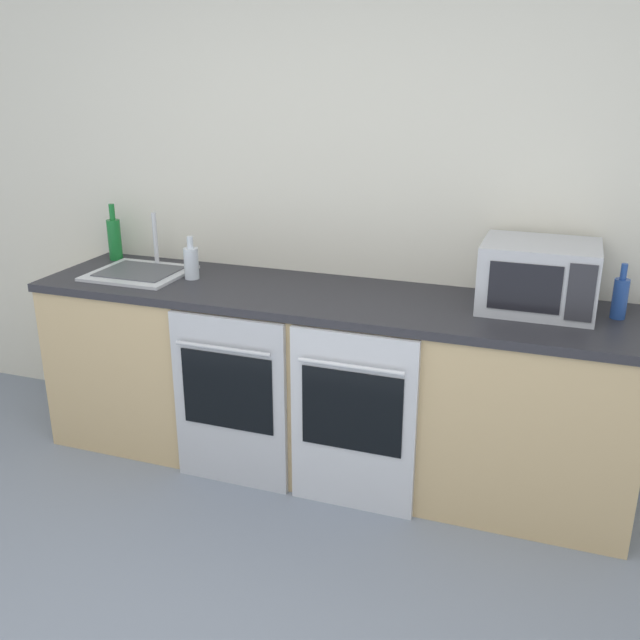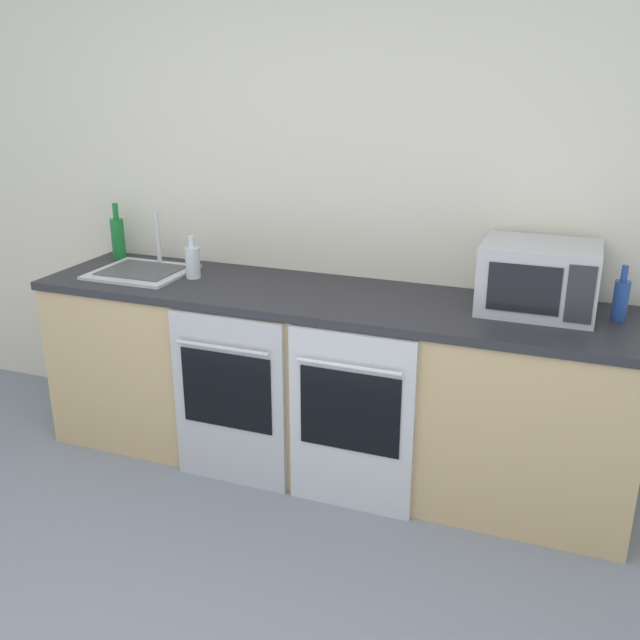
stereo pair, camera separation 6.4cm
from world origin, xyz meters
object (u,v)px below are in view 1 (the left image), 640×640
(oven_left, at_px, (229,402))
(sink, at_px, (140,271))
(bottle_green, at_px, (115,238))
(oven_right, at_px, (352,422))
(bottle_clear, at_px, (191,262))
(bottle_blue, at_px, (620,297))
(microwave, at_px, (539,276))

(oven_left, distance_m, sink, 0.88)
(bottle_green, bearing_deg, oven_right, -19.74)
(bottle_clear, distance_m, bottle_blue, 2.01)
(oven_left, relative_size, bottle_blue, 3.56)
(oven_left, bearing_deg, bottle_clear, 135.17)
(bottle_blue, bearing_deg, microwave, 179.12)
(sink, bearing_deg, bottle_blue, 2.44)
(oven_right, height_order, bottle_green, bottle_green)
(oven_right, bearing_deg, bottle_blue, 22.97)
(microwave, bearing_deg, sink, -176.99)
(bottle_clear, relative_size, sink, 0.46)
(oven_left, distance_m, bottle_green, 1.25)
(bottle_clear, bearing_deg, sink, -176.04)
(microwave, bearing_deg, oven_left, -161.12)
(oven_left, height_order, microwave, microwave)
(bottle_green, height_order, bottle_clear, bottle_green)
(microwave, bearing_deg, bottle_blue, -0.88)
(oven_right, relative_size, bottle_clear, 3.92)
(microwave, relative_size, sink, 1.04)
(oven_right, xyz_separation_m, bottle_green, (-1.55, 0.56, 0.59))
(oven_left, height_order, bottle_blue, bottle_blue)
(oven_left, bearing_deg, oven_right, 0.00)
(bottle_blue, bearing_deg, bottle_green, 177.44)
(oven_right, relative_size, sink, 1.81)
(bottle_clear, bearing_deg, oven_left, -44.83)
(oven_left, xyz_separation_m, microwave, (1.30, 0.45, 0.61))
(bottle_clear, relative_size, bottle_blue, 0.91)
(oven_right, xyz_separation_m, sink, (-1.26, 0.34, 0.48))
(oven_left, xyz_separation_m, bottle_blue, (1.64, 0.44, 0.56))
(oven_right, height_order, microwave, microwave)
(bottle_blue, xyz_separation_m, sink, (-2.30, -0.10, -0.08))
(bottle_clear, bearing_deg, microwave, 2.84)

